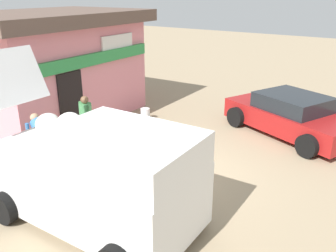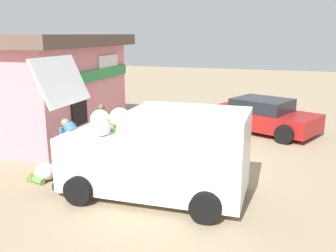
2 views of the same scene
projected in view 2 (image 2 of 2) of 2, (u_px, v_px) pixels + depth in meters
The scene contains 8 objects.
ground_plane at pixel (185, 162), 10.76m from camera, with size 60.00×60.00×0.00m, color #9E896B.
storefront_bar at pixel (48, 85), 13.16m from camera, with size 6.34×4.44×3.57m.
delivery_van at pixel (160, 153), 8.38m from camera, with size 2.38×4.64×3.08m.
parked_sedan at pixel (262, 116), 14.04m from camera, with size 3.34×4.45×1.25m.
vendor_standing at pixel (102, 126), 11.28m from camera, with size 0.40×0.56×1.56m.
customer_bending at pixel (75, 139), 10.04m from camera, with size 0.62×0.77×1.36m.
unloaded_banana_pile at pixel (44, 172), 9.42m from camera, with size 0.82×0.85×0.42m.
paint_bucket at pixel (135, 126), 14.10m from camera, with size 0.32×0.32×0.41m, color silver.
Camera 2 is at (-9.79, -2.89, 3.58)m, focal length 40.11 mm.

